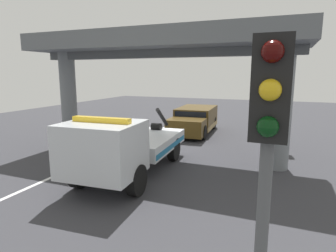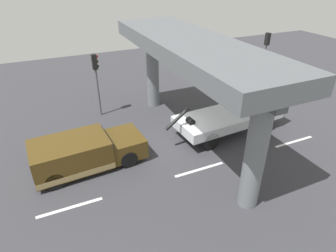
{
  "view_description": "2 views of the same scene",
  "coord_description": "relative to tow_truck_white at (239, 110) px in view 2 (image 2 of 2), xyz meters",
  "views": [
    {
      "loc": [
        12.61,
        5.25,
        3.77
      ],
      "look_at": [
        1.2,
        0.63,
        1.51
      ],
      "focal_mm": 30.64,
      "sensor_mm": 36.0,
      "label": 1
    },
    {
      "loc": [
        -5.86,
        -11.81,
        8.6
      ],
      "look_at": [
        -0.66,
        -0.29,
        1.41
      ],
      "focal_mm": 30.67,
      "sensor_mm": 36.0,
      "label": 2
    }
  ],
  "objects": [
    {
      "name": "overpass_structure",
      "position": [
        -3.31,
        -0.05,
        3.55
      ],
      "size": [
        3.6,
        12.36,
        5.57
      ],
      "color": "slate",
      "rests_on": "ground"
    },
    {
      "name": "traffic_light_far",
      "position": [
        6.01,
        5.09,
        1.79
      ],
      "size": [
        0.39,
        0.32,
        4.09
      ],
      "color": "#515456",
      "rests_on": "ground"
    },
    {
      "name": "lane_stripe_east",
      "position": [
        1.99,
        -2.54,
        -1.2
      ],
      "size": [
        2.6,
        0.16,
        0.01
      ],
      "primitive_type": "cube",
      "color": "silver",
      "rests_on": "ground"
    },
    {
      "name": "towed_van_green",
      "position": [
        -8.92,
        -0.05,
        -0.42
      ],
      "size": [
        5.32,
        2.49,
        1.58
      ],
      "color": "#4C3814",
      "rests_on": "ground"
    },
    {
      "name": "traffic_light_near",
      "position": [
        -6.99,
        5.09,
        1.7
      ],
      "size": [
        0.39,
        0.32,
        3.97
      ],
      "color": "#515456",
      "rests_on": "ground"
    },
    {
      "name": "lane_stripe_mid",
      "position": [
        -4.01,
        -2.54,
        -1.2
      ],
      "size": [
        2.6,
        0.16,
        0.01
      ],
      "primitive_type": "cube",
      "color": "silver",
      "rests_on": "ground"
    },
    {
      "name": "ground_plane",
      "position": [
        -4.01,
        -0.05,
        -1.25
      ],
      "size": [
        60.0,
        40.0,
        0.1
      ],
      "primitive_type": "cube",
      "color": "#38383D"
    },
    {
      "name": "tow_truck_white",
      "position": [
        0.0,
        0.0,
        0.0
      ],
      "size": [
        7.31,
        2.74,
        2.46
      ],
      "color": "silver",
      "rests_on": "ground"
    },
    {
      "name": "lane_stripe_west",
      "position": [
        -10.01,
        -2.54,
        -1.2
      ],
      "size": [
        2.6,
        0.16,
        0.01
      ],
      "primitive_type": "cube",
      "color": "silver",
      "rests_on": "ground"
    }
  ]
}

